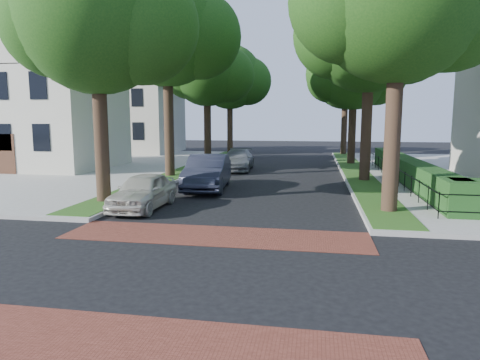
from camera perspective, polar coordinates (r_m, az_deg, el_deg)
ground at (r=9.80m, az=-7.67°, el=-12.32°), size 120.00×120.00×0.00m
sidewalk_nw at (r=35.77m, az=-28.76°, el=1.74°), size 30.00×30.00×0.15m
crosswalk_far at (r=12.73m, az=-3.29°, el=-7.41°), size 9.00×2.20×0.01m
crosswalk_near at (r=7.09m, az=-16.04°, el=-20.90°), size 9.00×2.20×0.01m
grass_strip_ne at (r=28.14m, az=15.13°, el=1.18°), size 1.60×29.80×0.02m
grass_strip_nw at (r=29.21m, az=-6.48°, el=1.66°), size 1.60×29.80×0.02m
tree_right_mid at (r=24.58m, az=17.18°, el=18.48°), size 8.25×7.09×11.22m
tree_right_far at (r=33.26m, az=15.12°, el=13.85°), size 7.25×6.23×9.74m
tree_right_back at (r=42.24m, az=14.05°, el=13.09°), size 7.50×6.45×10.20m
tree_left_near at (r=18.37m, az=-18.01°, el=19.84°), size 7.50×6.45×10.20m
tree_left_mid at (r=25.83m, az=-9.32°, el=19.01°), size 8.00×6.88×11.48m
tree_left_far at (r=34.17m, az=-4.18°, el=14.30°), size 7.00×6.02×9.86m
tree_left_back at (r=42.96m, az=-1.16°, el=13.43°), size 7.75×6.66×10.44m
hedge_main_road at (r=24.38m, az=21.42°, el=1.27°), size 1.00×18.00×1.20m
fence_main_road at (r=24.25m, az=19.55°, el=0.98°), size 0.06×18.00×0.90m
house_left_near at (r=32.45m, az=-24.86°, el=10.24°), size 10.00×9.00×10.14m
house_left_far at (r=44.69m, az=-14.48°, el=9.93°), size 10.00×9.00×10.14m
parked_car_front at (r=16.75m, az=-12.78°, el=-1.46°), size 1.62×4.02×1.37m
parked_car_middle at (r=20.88m, az=-4.35°, el=1.03°), size 2.30×5.31×1.70m
parked_car_rear at (r=28.90m, az=-0.32°, el=2.70°), size 2.15×4.86×1.39m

